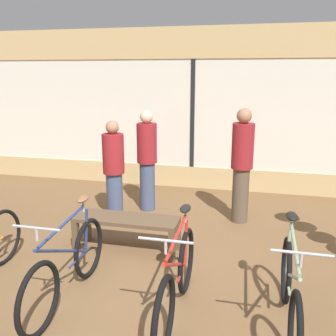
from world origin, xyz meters
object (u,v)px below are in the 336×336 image
object	(u,v)px
bicycle_right	(177,281)
customer_by_window	(242,163)
bicycle_far_right	(290,293)
customer_mid_floor	(147,159)
display_bench	(127,223)
bicycle_left	(68,266)
customer_near_rack	(114,169)

from	to	relation	value
bicycle_right	customer_by_window	xyz separation A→B (m)	(0.48, 2.63, 0.58)
bicycle_far_right	customer_by_window	distance (m)	2.71
customer_by_window	customer_mid_floor	size ratio (longest dim) A/B	1.05
bicycle_far_right	display_bench	size ratio (longest dim) A/B	1.22
bicycle_right	customer_by_window	distance (m)	2.74
bicycle_left	customer_near_rack	distance (m)	2.29
bicycle_right	customer_mid_floor	bearing A→B (deg)	111.77
bicycle_right	bicycle_far_right	bearing A→B (deg)	2.91
customer_mid_floor	bicycle_right	bearing A→B (deg)	-68.23
bicycle_left	customer_mid_floor	xyz separation A→B (m)	(0.04, 2.80, 0.53)
bicycle_far_right	customer_by_window	xyz separation A→B (m)	(-0.58, 2.58, 0.58)
bicycle_right	bicycle_far_right	world-z (taller)	bicycle_right
customer_near_rack	customer_mid_floor	distance (m)	0.70
bicycle_left	customer_by_window	size ratio (longest dim) A/B	0.96
bicycle_far_right	display_bench	distance (m)	2.33
display_bench	customer_near_rack	size ratio (longest dim) A/B	0.86
bicycle_right	customer_near_rack	world-z (taller)	customer_near_rack
bicycle_far_right	customer_near_rack	bearing A→B (deg)	139.55
display_bench	customer_near_rack	bearing A→B (deg)	119.15
bicycle_left	bicycle_right	distance (m)	1.17
bicycle_right	customer_mid_floor	xyz separation A→B (m)	(-1.12, 2.81, 0.53)
bicycle_left	customer_by_window	world-z (taller)	customer_by_window
bicycle_far_right	customer_by_window	world-z (taller)	customer_by_window
bicycle_left	display_bench	size ratio (longest dim) A/B	1.25
bicycle_far_right	bicycle_right	bearing A→B (deg)	-177.09
bicycle_right	display_bench	distance (m)	1.56
bicycle_right	display_bench	size ratio (longest dim) A/B	1.22
bicycle_far_right	customer_mid_floor	xyz separation A→B (m)	(-2.18, 2.76, 0.53)
bicycle_left	customer_near_rack	world-z (taller)	customer_near_rack
display_bench	customer_mid_floor	world-z (taller)	customer_mid_floor
bicycle_left	customer_mid_floor	size ratio (longest dim) A/B	1.01
bicycle_left	customer_mid_floor	world-z (taller)	customer_mid_floor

